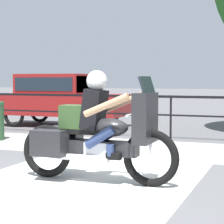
{
  "coord_description": "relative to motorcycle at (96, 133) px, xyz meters",
  "views": [
    {
      "loc": [
        2.45,
        -5.22,
        1.44
      ],
      "look_at": [
        -0.09,
        1.35,
        0.91
      ],
      "focal_mm": 70.0,
      "sensor_mm": 36.0,
      "label": 1
    }
  ],
  "objects": [
    {
      "name": "ground_plane",
      "position": [
        -0.06,
        -0.35,
        -0.7
      ],
      "size": [
        120.0,
        120.0,
        0.0
      ],
      "primitive_type": "plane",
      "color": "#565659"
    },
    {
      "name": "fence_railing",
      "position": [
        -0.06,
        4.68,
        0.13
      ],
      "size": [
        36.0,
        0.05,
        1.05
      ],
      "color": "black",
      "rests_on": "ground"
    },
    {
      "name": "sidewalk_band",
      "position": [
        -0.06,
        3.05,
        -0.69
      ],
      "size": [
        44.0,
        2.4,
        0.01
      ],
      "primitive_type": "cube",
      "color": "#A8A59E",
      "rests_on": "ground"
    },
    {
      "name": "motorcycle",
      "position": [
        0.0,
        0.0,
        0.0
      ],
      "size": [
        2.36,
        0.76,
        1.57
      ],
      "rotation": [
        0.0,
        0.0,
        0.07
      ],
      "color": "black",
      "rests_on": "ground"
    },
    {
      "name": "crosswalk_band",
      "position": [
        -0.2,
        -0.55,
        -0.69
      ],
      "size": [
        3.09,
        6.0,
        0.01
      ],
      "primitive_type": "cube",
      "color": "silver",
      "rests_on": "ground"
    },
    {
      "name": "parked_car",
      "position": [
        -3.97,
        6.35,
        0.22
      ],
      "size": [
        4.02,
        1.63,
        1.6
      ],
      "rotation": [
        0.0,
        0.0,
        -0.06
      ],
      "color": "maroon",
      "rests_on": "ground"
    }
  ]
}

